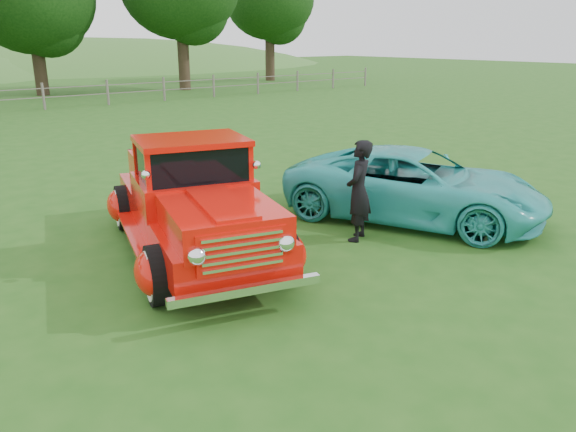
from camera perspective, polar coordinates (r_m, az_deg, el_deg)
ground at (r=7.52m, az=3.66°, el=-7.07°), size 140.00×140.00×0.00m
red_pickup at (r=8.46m, az=-9.62°, el=1.34°), size 3.20×5.27×1.78m
teal_sedan at (r=10.25m, az=12.74°, el=3.07°), size 3.79×5.01×1.27m
man at (r=8.99m, az=7.19°, el=2.55°), size 0.71×0.63×1.63m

